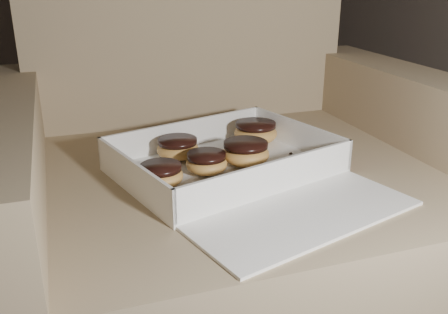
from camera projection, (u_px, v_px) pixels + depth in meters
armchair at (225, 210)px, 1.04m from camera, size 0.93×0.79×0.97m
bakery_box at (238, 171)px, 0.88m from camera, size 0.47×0.51×0.06m
donut_a at (207, 162)px, 0.87m from camera, size 0.07×0.07×0.04m
donut_b at (246, 152)px, 0.91m from camera, size 0.09×0.09×0.04m
donut_c at (256, 132)px, 1.02m from camera, size 0.09×0.09×0.04m
donut_d at (178, 148)px, 0.94m from camera, size 0.08×0.08×0.04m
donut_e at (161, 174)px, 0.82m from camera, size 0.07×0.07×0.04m
crumb_a at (297, 179)px, 0.85m from camera, size 0.01×0.01×0.00m
crumb_b at (222, 184)px, 0.83m from camera, size 0.01×0.01×0.00m
crumb_c at (291, 153)px, 0.97m from camera, size 0.01×0.01×0.00m
crumb_d at (282, 181)px, 0.84m from camera, size 0.01×0.01×0.00m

